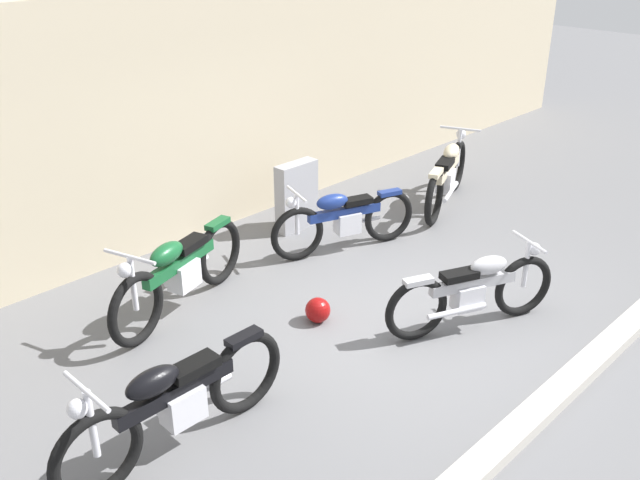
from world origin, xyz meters
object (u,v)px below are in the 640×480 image
at_px(stone_marker, 297,196).
at_px(helmet, 318,310).
at_px(motorcycle_blue, 343,219).
at_px(motorcycle_green, 179,272).
at_px(motorcycle_black, 175,402).
at_px(motorcycle_cream, 447,175).
at_px(motorcycle_silver, 473,290).

bearing_deg(stone_marker, helmet, -128.61).
relative_size(motorcycle_blue, motorcycle_green, 0.89).
bearing_deg(motorcycle_black, motorcycle_green, -126.19).
relative_size(stone_marker, helmet, 3.47).
distance_m(motorcycle_cream, motorcycle_green, 4.42).
height_order(stone_marker, helmet, stone_marker).
height_order(motorcycle_silver, motorcycle_green, motorcycle_green).
height_order(stone_marker, motorcycle_silver, stone_marker).
xyz_separation_m(motorcycle_blue, motorcycle_black, (-3.57, -1.52, 0.04)).
bearing_deg(motorcycle_blue, motorcycle_silver, 99.94).
height_order(stone_marker, motorcycle_cream, motorcycle_cream).
distance_m(stone_marker, motorcycle_cream, 2.27).
height_order(stone_marker, motorcycle_black, motorcycle_black).
relative_size(motorcycle_black, motorcycle_silver, 1.18).
bearing_deg(motorcycle_green, motorcycle_silver, 111.55).
height_order(motorcycle_black, motorcycle_cream, motorcycle_cream).
xyz_separation_m(stone_marker, motorcycle_blue, (-0.06, -0.90, -0.04)).
bearing_deg(motorcycle_green, helmet, 109.00).
xyz_separation_m(helmet, motorcycle_green, (-0.87, 1.18, 0.34)).
xyz_separation_m(motorcycle_black, motorcycle_cream, (5.69, 1.46, 0.01)).
xyz_separation_m(helmet, motorcycle_black, (-2.14, -0.56, 0.33)).
xyz_separation_m(motorcycle_blue, motorcycle_cream, (2.12, -0.06, 0.04)).
bearing_deg(motorcycle_blue, motorcycle_green, 14.57).
xyz_separation_m(motorcycle_blue, motorcycle_green, (-2.29, 0.22, 0.05)).
bearing_deg(motorcycle_black, motorcycle_silver, 168.80).
bearing_deg(motorcycle_green, stone_marker, 178.89).
distance_m(motorcycle_blue, motorcycle_silver, 2.19).
bearing_deg(stone_marker, motorcycle_cream, -24.96).
xyz_separation_m(stone_marker, motorcycle_green, (-2.35, -0.68, 0.01)).
bearing_deg(motorcycle_cream, helmet, 172.31).
bearing_deg(motorcycle_cream, motorcycle_black, 172.42).
height_order(stone_marker, motorcycle_green, motorcycle_green).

